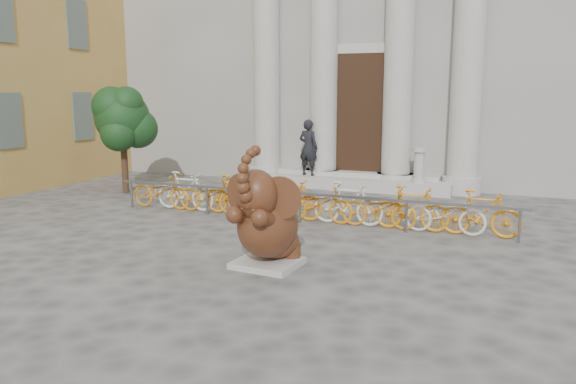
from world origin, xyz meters
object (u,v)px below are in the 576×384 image
at_px(elephant_statue, 266,223).
at_px(pedestrian, 308,147).
at_px(bike_rack, 303,200).
at_px(tree, 123,119).

bearing_deg(elephant_statue, pedestrian, 109.85).
distance_m(elephant_statue, bike_rack, 3.64).
height_order(bike_rack, tree, tree).
distance_m(tree, pedestrian, 5.76).
xyz_separation_m(elephant_statue, pedestrian, (-2.20, 8.22, 0.47)).
xyz_separation_m(bike_rack, pedestrian, (-1.55, 4.65, 0.76)).
xyz_separation_m(elephant_statue, bike_rack, (-0.65, 3.57, -0.28)).
bearing_deg(tree, pedestrian, 34.27).
distance_m(elephant_statue, pedestrian, 8.52).
bearing_deg(bike_rack, pedestrian, 108.42).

